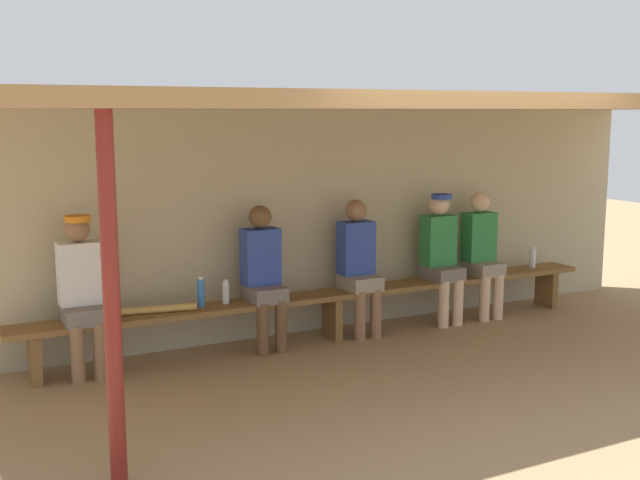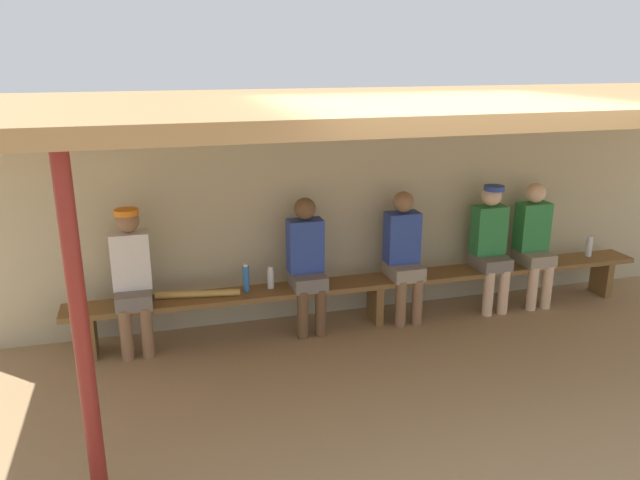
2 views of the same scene
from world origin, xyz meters
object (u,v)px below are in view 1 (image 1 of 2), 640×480
Objects in this scene: bench at (332,299)px; player_leftmost at (441,252)px; support_post at (112,304)px; water_bottle_orange at (532,258)px; player_middle at (482,249)px; baseball_bat at (151,310)px; player_rightmost at (81,288)px; player_in_red at (263,271)px; water_bottle_blue at (226,292)px; player_with_sunglasses at (359,262)px; water_bottle_clear at (201,292)px.

player_leftmost is (1.28, 0.00, 0.36)m from bench.
support_post is 9.58× the size of water_bottle_orange.
support_post is 4.88m from player_middle.
player_middle is 1.70× the size of baseball_bat.
player_rightmost is at bearing 180.00° from player_leftmost.
player_in_red reaches higher than water_bottle_blue.
player_in_red is (-1.02, 0.00, 0.00)m from player_with_sunglasses.
support_post is 2.33m from baseball_bat.
player_in_red reaches higher than baseball_bat.
water_bottle_orange is (5.14, 2.14, -0.53)m from support_post.
baseball_bat is (0.79, 2.10, -0.61)m from support_post.
baseball_bat is at bearing -179.45° from water_bottle_orange.
baseball_bat is (-3.06, -0.00, -0.25)m from player_leftmost.
player_with_sunglasses reaches higher than water_bottle_blue.
water_bottle_clear reaches higher than bench.
player_middle and player_in_red have the same top height.
player_leftmost is 1.71× the size of baseball_bat.
player_middle is at bearing 0.00° from player_with_sunglasses.
player_leftmost is 1.01× the size of player_middle.
water_bottle_orange is at bearing 0.68° from player_in_red.
player_middle is 4.16m from player_rightmost.
support_post is 1.64× the size of player_rightmost.
player_in_red is at bearing 180.00° from player_middle.
water_bottle_orange reaches higher than baseball_bat.
player_with_sunglasses is 1.62m from water_bottle_clear.
water_bottle_orange is at bearing 22.64° from support_post.
bench is at bearing -179.40° from player_with_sunglasses.
water_bottle_orange is (3.64, -0.00, 0.01)m from water_bottle_blue.
player_middle reaches higher than water_bottle_blue.
baseball_bat is at bearing -0.36° from player_rightmost.
water_bottle_clear is (1.26, 2.13, -0.51)m from support_post.
player_middle is 0.77m from water_bottle_orange.
player_rightmost is 2.65m from player_with_sunglasses.
player_rightmost reaches higher than bench.
player_with_sunglasses is (-0.99, -0.00, -0.02)m from player_leftmost.
support_post is 7.99× the size of water_bottle_clear.
player_middle is 1.00× the size of player_in_red.
player_in_red reaches higher than water_bottle_orange.
water_bottle_blue is (1.28, 0.04, -0.18)m from player_rightmost.
baseball_bat is at bearing -176.27° from water_bottle_blue.
water_bottle_clear is at bearing 59.42° from support_post.
player_with_sunglasses is 1.00× the size of player_in_red.
player_with_sunglasses reaches higher than bench.
player_leftmost is 3.07m from baseball_bat.
support_post is 1.64× the size of player_leftmost.
water_bottle_orange is at bearing 0.22° from water_bottle_clear.
player_with_sunglasses reaches higher than water_bottle_clear.
water_bottle_blue is (1.50, 2.15, -0.54)m from support_post.
bench is at bearing -0.09° from player_rightmost.
player_with_sunglasses is 1.02m from player_in_red.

